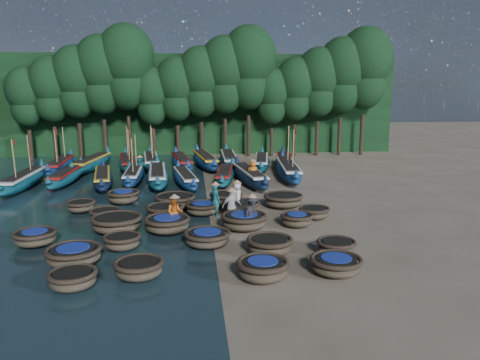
{
  "coord_description": "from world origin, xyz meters",
  "views": [
    {
      "loc": [
        -0.88,
        -25.57,
        6.96
      ],
      "look_at": [
        2.0,
        2.08,
        1.3
      ],
      "focal_mm": 35.0,
      "sensor_mm": 36.0,
      "label": 1
    }
  ],
  "objects": [
    {
      "name": "tree_13",
      "position": [
        13.9,
        20.0,
        8.0
      ],
      "size": [
        4.92,
        4.92,
        11.6
      ],
      "color": "black",
      "rests_on": "ground"
    },
    {
      "name": "tree_3",
      "position": [
        -9.1,
        20.0,
        8.0
      ],
      "size": [
        4.92,
        4.92,
        11.6
      ],
      "color": "black",
      "rests_on": "ground"
    },
    {
      "name": "coracle_4",
      "position": [
        4.4,
        -9.56,
        0.39
      ],
      "size": [
        2.34,
        2.34,
        0.67
      ],
      "rotation": [
        0.0,
        0.0,
        -0.33
      ],
      "color": "brown",
      "rests_on": "ground"
    },
    {
      "name": "coracle_5",
      "position": [
        -5.57,
        -7.62,
        0.43
      ],
      "size": [
        2.51,
        2.51,
        0.74
      ],
      "rotation": [
        0.0,
        0.0,
        0.26
      ],
      "color": "brown",
      "rests_on": "ground"
    },
    {
      "name": "long_boat_0",
      "position": [
        -12.4,
        7.1,
        0.57
      ],
      "size": [
        1.6,
        8.39,
        3.56
      ],
      "rotation": [
        0.0,
        0.0,
        -0.02
      ],
      "color": "navy",
      "rests_on": "ground"
    },
    {
      "name": "tree_0",
      "position": [
        -16.0,
        20.0,
        5.97
      ],
      "size": [
        3.68,
        3.68,
        8.68
      ],
      "color": "black",
      "rests_on": "ground"
    },
    {
      "name": "tree_8",
      "position": [
        2.4,
        20.0,
        8.0
      ],
      "size": [
        4.92,
        4.92,
        11.6
      ],
      "color": "black",
      "rests_on": "ground"
    },
    {
      "name": "long_boat_14",
      "position": [
        0.23,
        14.38,
        0.6
      ],
      "size": [
        2.83,
        8.86,
        1.58
      ],
      "rotation": [
        0.0,
        0.0,
        0.15
      ],
      "color": "navy",
      "rests_on": "ground"
    },
    {
      "name": "fisherman_5",
      "position": [
        -4.82,
        10.01,
        0.87
      ],
      "size": [
        1.54,
        0.52,
        1.86
      ],
      "rotation": [
        0.0,
        0.0,
        3.14
      ],
      "color": "#186067",
      "rests_on": "ground"
    },
    {
      "name": "coracle_7",
      "position": [
        -0.28,
        -5.96,
        0.4
      ],
      "size": [
        2.26,
        2.26,
        0.69
      ],
      "rotation": [
        0.0,
        0.0,
        -0.18
      ],
      "color": "brown",
      "rests_on": "ground"
    },
    {
      "name": "coracle_10",
      "position": [
        -7.83,
        -5.09,
        0.39
      ],
      "size": [
        2.06,
        2.06,
        0.68
      ],
      "rotation": [
        0.0,
        0.0,
        0.2
      ],
      "color": "brown",
      "rests_on": "ground"
    },
    {
      "name": "long_boat_3",
      "position": [
        -5.13,
        8.6,
        0.53
      ],
      "size": [
        1.51,
        7.9,
        3.35
      ],
      "rotation": [
        0.0,
        0.0,
        0.02
      ],
      "color": "navy",
      "rests_on": "ground"
    },
    {
      "name": "tree_11",
      "position": [
        9.3,
        20.0,
        6.65
      ],
      "size": [
        4.09,
        4.09,
        9.65
      ],
      "color": "black",
      "rests_on": "ground"
    },
    {
      "name": "coracle_3",
      "position": [
        1.59,
        -9.82,
        0.44
      ],
      "size": [
        1.99,
        1.99,
        0.76
      ],
      "rotation": [
        0.0,
        0.0,
        0.12
      ],
      "color": "brown",
      "rests_on": "ground"
    },
    {
      "name": "long_boat_11",
      "position": [
        -6.28,
        13.92,
        0.56
      ],
      "size": [
        2.8,
        8.16,
        3.51
      ],
      "rotation": [
        0.0,
        0.0,
        0.17
      ],
      "color": "navy",
      "rests_on": "ground"
    },
    {
      "name": "long_boat_13",
      "position": [
        -1.77,
        14.01,
        0.56
      ],
      "size": [
        2.65,
        8.21,
        1.46
      ],
      "rotation": [
        0.0,
        0.0,
        0.15
      ],
      "color": "navy",
      "rests_on": "ground"
    },
    {
      "name": "coracle_17",
      "position": [
        -0.36,
        -0.88,
        0.39
      ],
      "size": [
        2.11,
        2.11,
        0.68
      ],
      "rotation": [
        0.0,
        0.0,
        0.24
      ],
      "color": "brown",
      "rests_on": "ground"
    },
    {
      "name": "coracle_23",
      "position": [
        1.06,
        0.98,
        0.45
      ],
      "size": [
        1.96,
        1.96,
        0.79
      ],
      "rotation": [
        0.0,
        0.0,
        0.1
      ],
      "color": "brown",
      "rests_on": "ground"
    },
    {
      "name": "foliage_wall",
      "position": [
        0.0,
        23.5,
        5.0
      ],
      "size": [
        40.0,
        3.0,
        10.0
      ],
      "primitive_type": "cube",
      "color": "black",
      "rests_on": "ground"
    },
    {
      "name": "long_boat_1",
      "position": [
        -9.89,
        8.57,
        0.53
      ],
      "size": [
        1.77,
        7.92,
        1.4
      ],
      "rotation": [
        0.0,
        0.0,
        -0.05
      ],
      "color": "navy",
      "rests_on": "ground"
    },
    {
      "name": "fisherman_6",
      "position": [
        3.36,
        6.42,
        0.96
      ],
      "size": [
        0.96,
        0.7,
        2.01
      ],
      "rotation": [
        0.0,
        0.0,
        3.28
      ],
      "color": "#C45E1A",
      "rests_on": "ground"
    },
    {
      "name": "long_boat_6",
      "position": [
        1.49,
        7.94,
        0.5
      ],
      "size": [
        2.25,
        7.46,
        1.32
      ],
      "rotation": [
        0.0,
        0.0,
        -0.13
      ],
      "color": "navy",
      "rests_on": "ground"
    },
    {
      "name": "coracle_9",
      "position": [
        5.03,
        -7.57,
        0.37
      ],
      "size": [
        2.01,
        2.01,
        0.64
      ],
      "rotation": [
        0.0,
        0.0,
        0.42
      ],
      "color": "brown",
      "rests_on": "ground"
    },
    {
      "name": "coracle_15",
      "position": [
        -5.41,
        -1.52,
        0.37
      ],
      "size": [
        1.96,
        1.96,
        0.64
      ],
      "rotation": [
        0.0,
        0.0,
        -0.33
      ],
      "color": "brown",
      "rests_on": "ground"
    },
    {
      "name": "tree_14",
      "position": [
        16.2,
        20.0,
        8.67
      ],
      "size": [
        5.34,
        5.34,
        12.58
      ],
      "color": "black",
      "rests_on": "ground"
    },
    {
      "name": "long_boat_10",
      "position": [
        -9.17,
        13.82,
        0.59
      ],
      "size": [
        2.78,
        8.65,
        1.54
      ],
      "rotation": [
        0.0,
        0.0,
        -0.15
      ],
      "color": "navy",
      "rests_on": "ground"
    },
    {
      "name": "coracle_24",
      "position": [
        4.33,
        0.26,
        0.45
      ],
      "size": [
        2.57,
        2.57,
        0.79
      ],
      "rotation": [
        0.0,
        0.0,
        0.23
      ],
      "color": "brown",
      "rests_on": "ground"
    },
    {
      "name": "coracle_12",
      "position": [
        -2.11,
        -3.85,
        0.45
      ],
      "size": [
        2.22,
        2.22,
        0.79
      ],
      "rotation": [
        0.0,
        0.0,
        0.07
      ],
      "color": "brown",
      "rests_on": "ground"
    },
    {
      "name": "tree_6",
      "position": [
        -2.2,
        20.0,
        6.65
      ],
      "size": [
        4.09,
        4.09,
        9.65
      ],
      "color": "black",
      "rests_on": "ground"
    },
    {
      "name": "long_boat_4",
      "position": [
        -3.36,
        7.77,
        0.58
      ],
      "size": [
        2.11,
        8.61,
        1.52
      ],
      "rotation": [
        0.0,
        0.0,
        0.07
      ],
      "color": "navy",
      "rests_on": "ground"
    },
    {
      "name": "long_boat_5",
      "position": [
        -1.39,
        7.04,
        0.5
      ],
      "size": [
        2.48,
        7.43,
        1.32
      ],
      "rotation": [
        0.0,
        0.0,
        0.16
      ],
      "color": "navy",
      "rests_on": "ground"
    },
    {
      "name": "coracle_6",
      "position": [
        -3.94,
        -6.01,
        0.38
      ],
      "size": [
        1.95,
        1.95,
        0.66
      ],
      "rotation": [
        0.0,
        0.0,
        0.4
      ],
      "color": "brown",
      "rests_on": "ground"
    },
    {
      "name": "tree_5",
      "position": [
        -4.5,
        20.0,
        5.97
      ],
      "size": [
        3.68,
        3.68,
        8.68
      ],
      "color": "black",
      "rests_on": "ground"
    },
    {
      "name": "tree_7",
      "position": [
        0.1,
        20.0,
        7.32
      ],
      "size": [
        4.51,
        4.51,
        10.63
      ],
      "color": "black",
      "rests_on": "ground"
    },
    {
      "name": "tree_1",
      "position": [
        -13.7,
        20.0,
        6.65
      ],
      "size": [
        4.09,
        4.09,
        9.65
      ],
      "color": "black",
      "rests_on": "ground"
    },
    {
      "name": "coracle_8",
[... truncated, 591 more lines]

